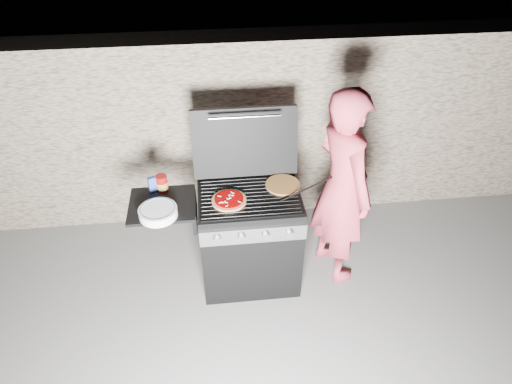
{
  "coord_description": "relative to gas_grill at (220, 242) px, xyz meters",
  "views": [
    {
      "loc": [
        -0.26,
        -2.74,
        3.09
      ],
      "look_at": [
        0.05,
        0.0,
        0.95
      ],
      "focal_mm": 32.0,
      "sensor_mm": 36.0,
      "label": 1
    }
  ],
  "objects": [
    {
      "name": "blue_carton",
      "position": [
        -0.49,
        0.16,
        0.51
      ],
      "size": [
        0.07,
        0.06,
        0.13
      ],
      "primitive_type": "cube",
      "rotation": [
        0.0,
        0.0,
        0.42
      ],
      "color": "#273E92",
      "rests_on": "gas_grill"
    },
    {
      "name": "stone_wall",
      "position": [
        0.25,
        1.05,
        0.44
      ],
      "size": [
        8.0,
        0.35,
        1.8
      ],
      "primitive_type": "cube",
      "color": "gray",
      "rests_on": "ground"
    },
    {
      "name": "sauce_jar",
      "position": [
        -0.42,
        0.17,
        0.51
      ],
      "size": [
        0.11,
        0.11,
        0.13
      ],
      "primitive_type": "cylinder",
      "rotation": [
        0.0,
        0.0,
        -0.32
      ],
      "color": "maroon",
      "rests_on": "gas_grill"
    },
    {
      "name": "pizza_topped",
      "position": [
        0.09,
        -0.04,
        0.47
      ],
      "size": [
        0.3,
        0.3,
        0.03
      ],
      "primitive_type": null,
      "rotation": [
        0.0,
        0.0,
        -0.18
      ],
      "color": "tan",
      "rests_on": "gas_grill"
    },
    {
      "name": "gas_grill",
      "position": [
        0.0,
        0.0,
        0.0
      ],
      "size": [
        1.34,
        0.79,
        0.91
      ],
      "primitive_type": null,
      "color": "black",
      "rests_on": "ground"
    },
    {
      "name": "ground",
      "position": [
        0.25,
        0.0,
        -0.46
      ],
      "size": [
        50.0,
        50.0,
        0.0
      ],
      "primitive_type": "plane",
      "color": "#5F5F5F"
    },
    {
      "name": "person",
      "position": [
        1.0,
        0.06,
        0.42
      ],
      "size": [
        0.6,
        0.74,
        1.75
      ],
      "primitive_type": "imported",
      "rotation": [
        0.0,
        0.0,
        1.89
      ],
      "color": "#B43847",
      "rests_on": "ground"
    },
    {
      "name": "pizza_plain",
      "position": [
        0.53,
        0.11,
        0.46
      ],
      "size": [
        0.35,
        0.35,
        0.01
      ],
      "primitive_type": "cylinder",
      "rotation": [
        0.0,
        0.0,
        -0.35
      ],
      "color": "#AF8F48",
      "rests_on": "gas_grill"
    },
    {
      "name": "tongs",
      "position": [
        0.71,
        0.0,
        0.51
      ],
      "size": [
        0.48,
        0.18,
        0.1
      ],
      "primitive_type": "cylinder",
      "rotation": [
        0.0,
        1.4,
        0.34
      ],
      "color": "black",
      "rests_on": "gas_grill"
    },
    {
      "name": "plate_stack",
      "position": [
        -0.44,
        -0.14,
        0.48
      ],
      "size": [
        0.3,
        0.3,
        0.06
      ],
      "primitive_type": "cylinder",
      "rotation": [
        0.0,
        0.0,
        -0.08
      ],
      "color": "white",
      "rests_on": "gas_grill"
    }
  ]
}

